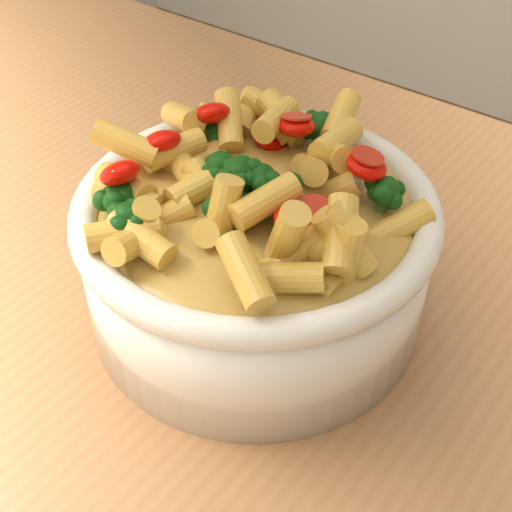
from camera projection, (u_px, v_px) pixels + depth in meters
The scene contains 3 objects.
table at pixel (181, 373), 0.63m from camera, with size 1.20×0.80×0.90m.
serving_bowl at pixel (256, 255), 0.51m from camera, with size 0.25×0.25×0.11m.
pasta_salad at pixel (256, 177), 0.46m from camera, with size 0.20×0.20×0.04m.
Camera 1 is at (0.30, -0.28, 1.29)m, focal length 50.00 mm.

